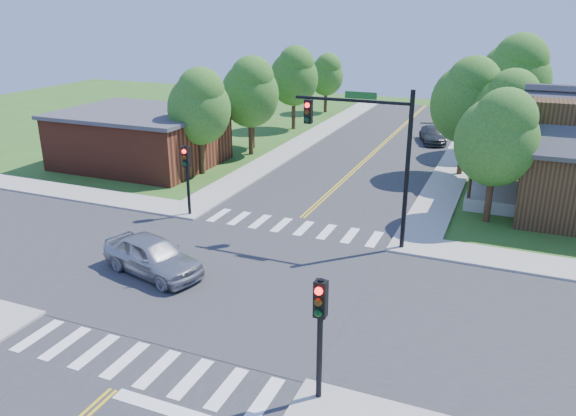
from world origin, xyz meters
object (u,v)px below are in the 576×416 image
at_px(signal_mast_ne, 370,142).
at_px(signal_pole_se, 320,318).
at_px(car_silver, 152,256).
at_px(signal_pole_nw, 187,168).
at_px(car_dgrey, 432,135).

relative_size(signal_mast_ne, signal_pole_se, 1.89).
distance_m(signal_pole_se, car_silver, 10.33).
distance_m(signal_mast_ne, signal_pole_nw, 9.76).
height_order(signal_pole_se, car_silver, signal_pole_se).
bearing_deg(car_silver, signal_pole_nw, 34.67).
xyz_separation_m(signal_pole_se, car_dgrey, (-2.10, 33.07, -2.04)).
bearing_deg(signal_pole_se, signal_mast_ne, 98.56).
xyz_separation_m(signal_mast_ne, car_silver, (-7.26, -6.38, -4.05)).
bearing_deg(signal_pole_se, car_dgrey, 93.63).
distance_m(signal_pole_se, signal_pole_nw, 15.84).
height_order(signal_pole_se, signal_pole_nw, same).
bearing_deg(signal_pole_se, signal_pole_nw, 135.00).
relative_size(signal_mast_ne, car_dgrey, 1.57).
bearing_deg(car_dgrey, signal_mast_ne, -106.34).
xyz_separation_m(signal_pole_se, car_silver, (-8.95, 4.83, -1.86)).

